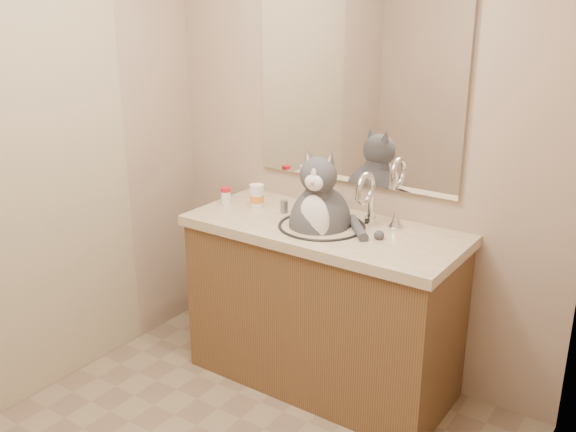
% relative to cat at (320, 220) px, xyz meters
% --- Properties ---
extents(room, '(2.22, 2.52, 2.42)m').
position_rel_cat_xyz_m(room, '(0.01, -0.95, 0.32)').
color(room, gray).
rests_on(room, ground).
extents(vanity, '(1.34, 0.59, 1.12)m').
position_rel_cat_xyz_m(vanity, '(0.01, 0.01, -0.44)').
color(vanity, brown).
rests_on(vanity, ground).
extents(mirror, '(1.10, 0.02, 0.90)m').
position_rel_cat_xyz_m(mirror, '(0.01, 0.28, 0.57)').
color(mirror, white).
rests_on(mirror, room).
extents(shower_curtain, '(0.02, 1.30, 1.93)m').
position_rel_cat_xyz_m(shower_curtain, '(-1.04, -0.85, 0.15)').
color(shower_curtain, '#B8B18B').
rests_on(shower_curtain, ground).
extents(cat, '(0.48, 0.39, 0.59)m').
position_rel_cat_xyz_m(cat, '(0.00, 0.00, 0.00)').
color(cat, '#434348').
rests_on(cat, vanity).
extents(pill_bottle_redcap, '(0.07, 0.07, 0.09)m').
position_rel_cat_xyz_m(pill_bottle_redcap, '(-0.58, -0.00, 0.02)').
color(pill_bottle_redcap, white).
rests_on(pill_bottle_redcap, vanity).
extents(pill_bottle_orange, '(0.09, 0.09, 0.12)m').
position_rel_cat_xyz_m(pill_bottle_orange, '(-0.41, 0.04, 0.03)').
color(pill_bottle_orange, white).
rests_on(pill_bottle_orange, vanity).
extents(grey_canister, '(0.05, 0.05, 0.06)m').
position_rel_cat_xyz_m(grey_canister, '(-0.25, 0.06, 0.00)').
color(grey_canister, slate).
rests_on(grey_canister, vanity).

